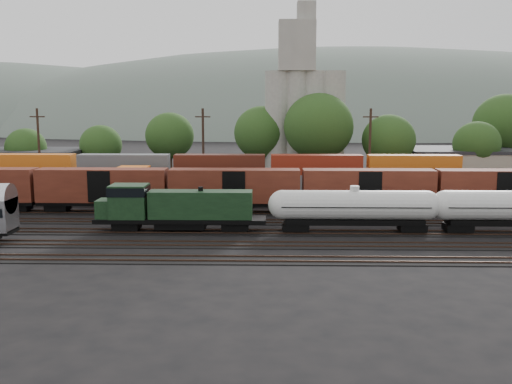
{
  "coord_description": "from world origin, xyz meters",
  "views": [
    {
      "loc": [
        -2.37,
        -60.18,
        12.65
      ],
      "look_at": [
        -3.87,
        2.0,
        3.0
      ],
      "focal_mm": 40.0,
      "sensor_mm": 36.0,
      "label": 1
    }
  ],
  "objects_px": {
    "green_locomotive": "(171,207)",
    "orange_locomotive": "(171,185)",
    "tank_car_a": "(354,207)",
    "grain_silo": "(304,112)"
  },
  "relations": [
    {
      "from": "green_locomotive",
      "to": "grain_silo",
      "type": "distance_m",
      "value": 44.65
    },
    {
      "from": "green_locomotive",
      "to": "grain_silo",
      "type": "height_order",
      "value": "grain_silo"
    },
    {
      "from": "green_locomotive",
      "to": "tank_car_a",
      "type": "relative_size",
      "value": 1.0
    },
    {
      "from": "green_locomotive",
      "to": "orange_locomotive",
      "type": "distance_m",
      "value": 15.23
    },
    {
      "from": "tank_car_a",
      "to": "orange_locomotive",
      "type": "xyz_separation_m",
      "value": [
        -20.69,
        15.0,
        -0.01
      ]
    },
    {
      "from": "tank_car_a",
      "to": "orange_locomotive",
      "type": "height_order",
      "value": "orange_locomotive"
    },
    {
      "from": "orange_locomotive",
      "to": "grain_silo",
      "type": "distance_m",
      "value": 32.8
    },
    {
      "from": "green_locomotive",
      "to": "tank_car_a",
      "type": "xyz_separation_m",
      "value": [
        18.04,
        -0.0,
        0.08
      ]
    },
    {
      "from": "green_locomotive",
      "to": "orange_locomotive",
      "type": "relative_size",
      "value": 0.92
    },
    {
      "from": "green_locomotive",
      "to": "grain_silo",
      "type": "xyz_separation_m",
      "value": [
        15.39,
        41.0,
        8.7
      ]
    }
  ]
}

